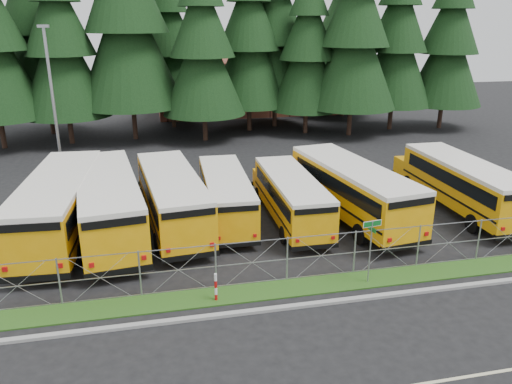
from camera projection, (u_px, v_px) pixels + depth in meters
ground at (302, 267)px, 22.23m from camera, size 120.00×120.00×0.00m
curb at (326, 302)px, 19.34m from camera, size 50.00×0.25×0.12m
grass_verge at (315, 285)px, 20.65m from camera, size 50.00×1.40×0.06m
chainlink_fence at (310, 257)px, 20.97m from camera, size 44.00×0.10×2.00m
brick_building at (251, 85)px, 59.37m from camera, size 22.00×10.00×6.00m
bus_1 at (61, 206)px, 24.97m from camera, size 3.66×12.42×3.21m
bus_2 at (108, 205)px, 25.21m from camera, size 4.31×12.40×3.18m
bus_3 at (171, 199)px, 26.33m from camera, size 3.76×11.50×2.96m
bus_4 at (225, 196)px, 27.27m from camera, size 2.71×9.98×2.60m
bus_5 at (290, 198)px, 27.02m from camera, size 2.49×9.98×2.61m
bus_6 at (348, 191)px, 27.41m from camera, size 4.37×12.03×3.08m
bus_east at (460, 185)px, 28.55m from camera, size 2.76×11.20×2.93m
street_sign at (371, 238)px, 20.25m from camera, size 0.83×0.55×2.81m
striped_bollard at (216, 288)px, 19.36m from camera, size 0.11×0.11×1.20m
light_standard at (53, 98)px, 32.96m from camera, size 0.70×0.35×10.14m
conifer_2 at (60, 45)px, 41.72m from camera, size 7.59×7.59×16.78m
conifer_3 at (126, 20)px, 42.74m from camera, size 9.37×9.37×20.71m
conifer_4 at (202, 48)px, 42.93m from camera, size 7.37×7.37×16.29m
conifer_5 at (249, 41)px, 46.81m from camera, size 7.69×7.69×17.02m
conifer_6 at (308, 52)px, 46.03m from camera, size 6.91×6.91×15.27m
conifer_7 at (355, 36)px, 44.70m from camera, size 8.13×8.13×17.99m
conifer_8 at (397, 43)px, 47.54m from camera, size 7.51×7.51×16.60m
conifer_9 at (449, 45)px, 48.16m from camera, size 7.32×7.32×16.18m
conifer_10 at (39, 23)px, 44.86m from camera, size 9.16×9.16×20.25m
conifer_11 at (170, 47)px, 48.66m from camera, size 7.11×7.11×15.73m
conifer_12 at (276, 36)px, 48.63m from camera, size 8.09×8.09×17.88m
conifer_13 at (347, 29)px, 53.96m from camera, size 8.52×8.52×18.85m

